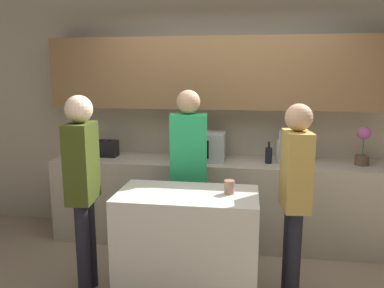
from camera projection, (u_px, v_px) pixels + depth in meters
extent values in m
cube|color=#B2A893|center=(223.00, 116.00, 4.26)|extent=(6.40, 0.08, 2.70)
cube|color=olive|center=(222.00, 73.00, 3.98)|extent=(3.74, 0.32, 0.75)
cube|color=#B7AD99|center=(219.00, 201.00, 4.09)|extent=(3.60, 0.62, 0.91)
cube|color=beige|center=(187.00, 244.00, 3.07)|extent=(1.13, 0.60, 0.89)
cube|color=#B7BABC|center=(201.00, 146.00, 4.03)|extent=(0.52, 0.38, 0.30)
cube|color=black|center=(194.00, 149.00, 3.84)|extent=(0.31, 0.01, 0.19)
cube|color=black|center=(106.00, 148.00, 4.19)|extent=(0.26, 0.16, 0.18)
cube|color=black|center=(101.00, 140.00, 4.18)|extent=(0.02, 0.11, 0.01)
cube|color=black|center=(110.00, 141.00, 4.17)|extent=(0.02, 0.11, 0.01)
cylinder|color=brown|center=(362.00, 160.00, 3.80)|extent=(0.14, 0.14, 0.10)
cylinder|color=#38662D|center=(363.00, 147.00, 3.78)|extent=(0.01, 0.01, 0.18)
sphere|color=#B25199|center=(364.00, 133.00, 3.75)|extent=(0.13, 0.13, 0.13)
cylinder|color=black|center=(269.00, 155.00, 3.87)|extent=(0.07, 0.07, 0.17)
cylinder|color=black|center=(269.00, 145.00, 3.85)|extent=(0.03, 0.03, 0.06)
cylinder|color=silver|center=(279.00, 150.00, 3.95)|extent=(0.06, 0.06, 0.24)
cylinder|color=silver|center=(280.00, 135.00, 3.92)|extent=(0.02, 0.02, 0.09)
cylinder|color=maroon|center=(288.00, 154.00, 3.81)|extent=(0.08, 0.08, 0.23)
cylinder|color=maroon|center=(288.00, 138.00, 3.78)|extent=(0.03, 0.03, 0.09)
cylinder|color=black|center=(298.00, 155.00, 3.88)|extent=(0.08, 0.08, 0.18)
cylinder|color=black|center=(299.00, 143.00, 3.86)|extent=(0.03, 0.03, 0.07)
cylinder|color=#472814|center=(306.00, 151.00, 3.95)|extent=(0.07, 0.07, 0.23)
cylinder|color=#472814|center=(307.00, 136.00, 3.92)|extent=(0.02, 0.02, 0.09)
cylinder|color=#A37461|center=(229.00, 187.00, 2.96)|extent=(0.08, 0.08, 0.11)
cylinder|color=black|center=(294.00, 258.00, 2.95)|extent=(0.11, 0.11, 0.78)
cylinder|color=black|center=(290.00, 249.00, 3.11)|extent=(0.11, 0.11, 0.78)
cube|color=#B39044|center=(296.00, 170.00, 2.90)|extent=(0.22, 0.36, 0.61)
sphere|color=tan|center=(299.00, 117.00, 2.83)|extent=(0.21, 0.21, 0.21)
cylinder|color=black|center=(90.00, 242.00, 3.20)|extent=(0.11, 0.11, 0.80)
cylinder|color=black|center=(83.00, 251.00, 3.04)|extent=(0.11, 0.11, 0.80)
cube|color=#384315|center=(82.00, 163.00, 2.99)|extent=(0.22, 0.36, 0.64)
sphere|color=beige|center=(79.00, 109.00, 2.91)|extent=(0.22, 0.22, 0.22)
cylinder|color=black|center=(197.00, 222.00, 3.63)|extent=(0.11, 0.11, 0.81)
cylinder|color=black|center=(180.00, 222.00, 3.63)|extent=(0.11, 0.11, 0.81)
cube|color=#28AE63|center=(188.00, 148.00, 3.50)|extent=(0.36, 0.24, 0.64)
sphere|color=tan|center=(188.00, 102.00, 3.42)|extent=(0.22, 0.22, 0.22)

